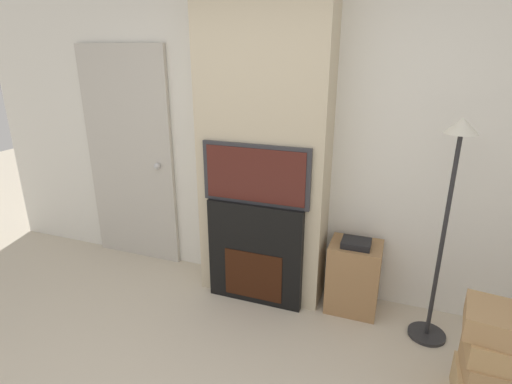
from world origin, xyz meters
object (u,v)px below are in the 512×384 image
object	(u,v)px
television	(256,174)
floor_lamp	(448,206)
fireplace	(256,253)
box_stack	(502,365)
media_stand	(354,276)

from	to	relation	value
television	floor_lamp	distance (m)	1.37
fireplace	floor_lamp	distance (m)	1.50
fireplace	floor_lamp	bearing A→B (deg)	-0.10
fireplace	television	distance (m)	0.68
fireplace	box_stack	xyz separation A→B (m)	(1.71, -0.56, -0.12)
media_stand	television	bearing A→B (deg)	-168.49
box_stack	media_stand	xyz separation A→B (m)	(-0.93, 0.72, -0.02)
floor_lamp	box_stack	bearing A→B (deg)	-58.24
fireplace	television	world-z (taller)	television
television	floor_lamp	world-z (taller)	floor_lamp
media_stand	floor_lamp	bearing A→B (deg)	-15.42
floor_lamp	fireplace	bearing A→B (deg)	179.90
television	box_stack	bearing A→B (deg)	-18.09
fireplace	media_stand	xyz separation A→B (m)	(0.79, 0.16, -0.14)
floor_lamp	television	bearing A→B (deg)	179.99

